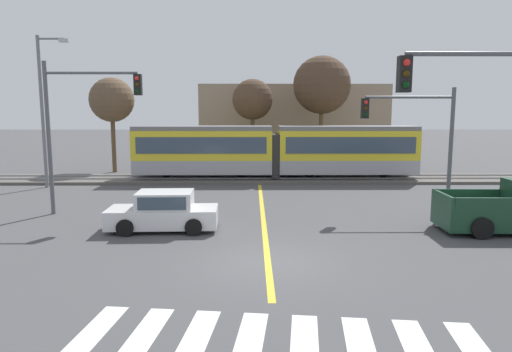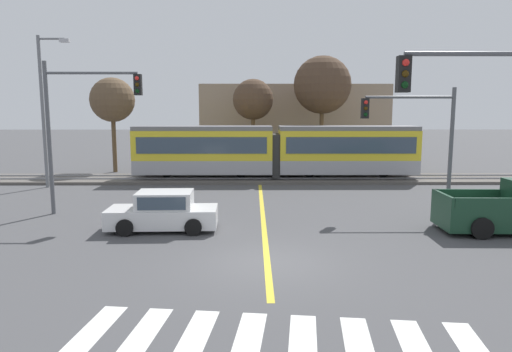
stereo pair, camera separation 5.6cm
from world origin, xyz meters
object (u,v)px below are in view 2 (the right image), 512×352
sedan_crossing (163,212)px  traffic_light_near_right (491,125)px  traffic_light_mid_left (79,115)px  traffic_light_mid_right (419,129)px  bare_tree_west (253,100)px  street_lamp_west (45,104)px  light_rail_tram (275,150)px  bare_tree_east (322,85)px  bare_tree_far_west (112,100)px

sedan_crossing → traffic_light_near_right: 11.67m
traffic_light_mid_left → traffic_light_near_right: 16.14m
traffic_light_mid_right → traffic_light_near_right: bearing=-99.3°
traffic_light_near_right → bare_tree_west: 24.81m
sedan_crossing → street_lamp_west: 14.08m
light_rail_tram → street_lamp_west: street_lamp_west is taller
sedan_crossing → bare_tree_west: size_ratio=0.60×
traffic_light_mid_left → bare_tree_west: bearing=63.8°
traffic_light_mid_left → bare_tree_east: size_ratio=0.77×
light_rail_tram → traffic_light_mid_right: 11.32m
sedan_crossing → traffic_light_near_right: bearing=-30.6°
traffic_light_near_right → bare_tree_east: (-0.79, 23.69, 2.28)m
traffic_light_mid_right → light_rail_tram: bearing=122.9°
light_rail_tram → traffic_light_near_right: traffic_light_near_right is taller
bare_tree_far_west → traffic_light_near_right: bearing=-53.9°
traffic_light_mid_left → bare_tree_west: 17.32m
bare_tree_east → traffic_light_near_right: bearing=-88.1°
traffic_light_mid_left → bare_tree_far_west: size_ratio=0.95×
bare_tree_east → bare_tree_west: bearing=176.3°
traffic_light_mid_right → traffic_light_near_right: 9.23m
traffic_light_mid_left → sedan_crossing: bearing=-34.5°
light_rail_tram → traffic_light_near_right: (4.59, -18.49, 2.20)m
bare_tree_far_west → bare_tree_west: (10.46, 1.32, 0.05)m
sedan_crossing → traffic_light_near_right: traffic_light_near_right is taller
traffic_light_mid_right → bare_tree_far_west: bearing=142.9°
traffic_light_mid_left → bare_tree_far_west: bearing=101.2°
light_rail_tram → traffic_light_mid_right: bearing=-57.1°
traffic_light_near_right → sedan_crossing: bearing=149.4°
traffic_light_mid_right → bare_tree_west: (-7.56, 14.93, 1.65)m
sedan_crossing → traffic_light_near_right: size_ratio=0.65×
bare_tree_east → light_rail_tram: bearing=-126.2°
bare_tree_far_west → bare_tree_east: 15.82m
traffic_light_near_right → bare_tree_west: bearing=104.2°
light_rail_tram → street_lamp_west: 14.39m
bare_tree_east → traffic_light_mid_left: bearing=-130.4°
sedan_crossing → bare_tree_east: 20.87m
street_lamp_west → bare_tree_east: (17.61, 7.95, 1.51)m
bare_tree_far_west → bare_tree_west: bare_tree_far_west is taller
light_rail_tram → bare_tree_east: (3.80, 5.20, 4.48)m
light_rail_tram → traffic_light_near_right: bearing=-76.0°
street_lamp_west → bare_tree_west: 14.86m
traffic_light_mid_left → traffic_light_near_right: size_ratio=1.04×
light_rail_tram → bare_tree_west: (-1.48, 5.53, 3.37)m
light_rail_tram → traffic_light_near_right: size_ratio=2.85×
street_lamp_west → traffic_light_mid_left: bearing=-57.0°
bare_tree_far_west → bare_tree_east: bare_tree_east is taller
traffic_light_mid_right → street_lamp_west: bearing=161.5°
traffic_light_mid_left → street_lamp_west: street_lamp_west is taller
street_lamp_west → bare_tree_east: size_ratio=1.02×
sedan_crossing → bare_tree_west: 19.27m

